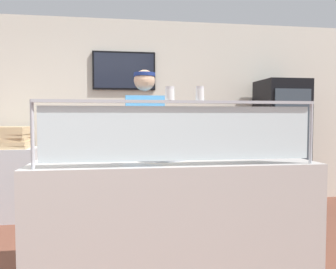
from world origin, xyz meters
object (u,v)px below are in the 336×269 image
Objects in this scene: drink_fridge at (281,144)px; worker_figure at (145,145)px; pizza_tray at (160,157)px; pepper_flake_shaker at (200,94)px; pizza_box_stack at (9,137)px; pizza_server at (165,154)px; parmesan_shaker at (170,94)px.

worker_figure is at bearing -150.46° from drink_fridge.
pizza_tray is 0.65m from worker_figure.
pepper_flake_shaker is at bearing -128.04° from drink_fridge.
pizza_tray is 2.45m from pizza_box_stack.
drink_fridge is (2.05, 1.16, -0.10)m from worker_figure.
drink_fridge is (1.94, 1.83, -0.08)m from pizza_server.
pizza_server is at bearing -80.62° from worker_figure.
parmesan_shaker is at bearing -52.18° from pizza_box_stack.
pizza_server is at bearing 86.09° from parmesan_shaker.
pizza_server is at bearing -24.87° from pizza_tray.
pizza_tray is 0.92× the size of pizza_box_stack.
pizza_box_stack is (-3.68, -0.04, 0.13)m from drink_fridge.
worker_figure is (-0.29, 1.09, -0.44)m from pepper_flake_shaker.
pizza_tray is 0.27× the size of worker_figure.
pizza_tray is 5.07× the size of parmesan_shaker.
pizza_server is 0.65m from pepper_flake_shaker.
drink_fridge is (1.98, 1.81, -0.06)m from pizza_tray.
parmesan_shaker reaches higher than pizza_server.
worker_figure is (-0.07, 0.65, 0.04)m from pizza_tray.
drink_fridge is at bearing 42.38° from pizza_tray.
pizza_box_stack is (-1.63, 1.12, 0.03)m from worker_figure.
worker_figure is (-0.08, 1.09, -0.44)m from parmesan_shaker.
parmesan_shaker is at bearing -131.20° from drink_fridge.
pepper_flake_shaker is at bearing -75.01° from worker_figure.
parmesan_shaker is 1.17m from worker_figure.
pizza_box_stack reaches higher than pizza_tray.
drink_fridge reaches higher than parmesan_shaker.
worker_figure is 1.98m from pizza_box_stack.
pepper_flake_shaker is at bearing -81.11° from pizza_server.
drink_fridge is at bearing 28.90° from pizza_server.
parmesan_shaker is 0.96× the size of pepper_flake_shaker.
worker_figure is at bearing 95.92° from pizza_tray.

